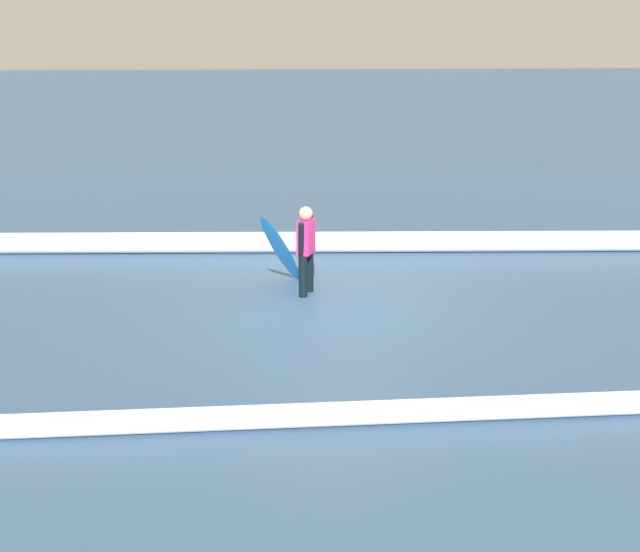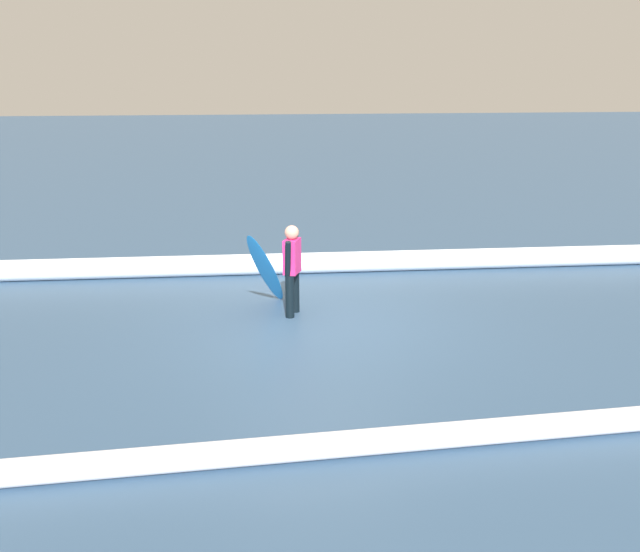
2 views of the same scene
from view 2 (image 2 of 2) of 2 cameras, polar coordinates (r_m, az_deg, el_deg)
ground_plane at (r=10.50m, az=0.15°, el=-4.02°), size 140.26×140.26×0.00m
surfer at (r=10.72m, az=-2.32°, el=0.88°), size 0.32×0.61×1.43m
surfboard at (r=10.87m, az=-4.48°, el=0.52°), size 0.84×1.43×1.43m
wave_crest_foreground at (r=13.24m, az=-1.12°, el=1.08°), size 20.29×1.44×0.39m
wave_crest_midground at (r=7.01m, az=4.21°, el=-13.48°), size 16.70×0.51×0.26m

